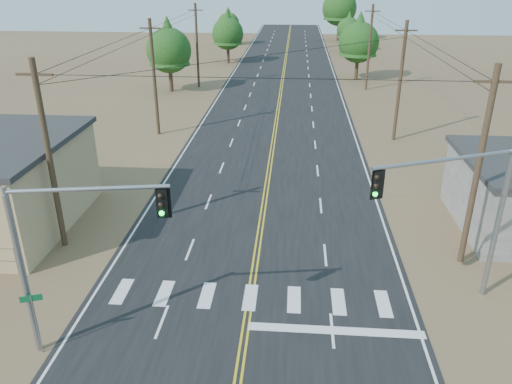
# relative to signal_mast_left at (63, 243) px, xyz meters

# --- Properties ---
(road) EXTENTS (15.00, 200.00, 0.02)m
(road) POSITION_rel_signal_mast_left_xyz_m (6.40, 25.74, -4.72)
(road) COLOR black
(road) RESTS_ON ground
(utility_pole_left_near) EXTENTS (1.80, 0.30, 10.00)m
(utility_pole_left_near) POSITION_rel_signal_mast_left_xyz_m (-4.10, 7.74, 0.39)
(utility_pole_left_near) COLOR #4C3826
(utility_pole_left_near) RESTS_ON ground
(utility_pole_left_mid) EXTENTS (1.80, 0.30, 10.00)m
(utility_pole_left_mid) POSITION_rel_signal_mast_left_xyz_m (-4.10, 27.74, 0.39)
(utility_pole_left_mid) COLOR #4C3826
(utility_pole_left_mid) RESTS_ON ground
(utility_pole_left_far) EXTENTS (1.80, 0.30, 10.00)m
(utility_pole_left_far) POSITION_rel_signal_mast_left_xyz_m (-4.10, 47.74, 0.39)
(utility_pole_left_far) COLOR #4C3826
(utility_pole_left_far) RESTS_ON ground
(utility_pole_right_near) EXTENTS (1.80, 0.30, 10.00)m
(utility_pole_right_near) POSITION_rel_signal_mast_left_xyz_m (16.90, 7.74, 0.39)
(utility_pole_right_near) COLOR #4C3826
(utility_pole_right_near) RESTS_ON ground
(utility_pole_right_mid) EXTENTS (1.80, 0.30, 10.00)m
(utility_pole_right_mid) POSITION_rel_signal_mast_left_xyz_m (16.90, 27.74, 0.39)
(utility_pole_right_mid) COLOR #4C3826
(utility_pole_right_mid) RESTS_ON ground
(utility_pole_right_far) EXTENTS (1.80, 0.30, 10.00)m
(utility_pole_right_far) POSITION_rel_signal_mast_left_xyz_m (16.90, 47.74, 0.39)
(utility_pole_right_far) COLOR #4C3826
(utility_pole_right_far) RESTS_ON ground
(signal_mast_left) EXTENTS (5.62, 1.16, 7.00)m
(signal_mast_left) POSITION_rel_signal_mast_left_xyz_m (0.00, 0.00, 0.00)
(signal_mast_left) COLOR gray
(signal_mast_left) RESTS_ON ground
(signal_mast_right) EXTENTS (6.16, 2.75, 7.19)m
(signal_mast_right) POSITION_rel_signal_mast_left_xyz_m (15.29, 4.14, 0.18)
(signal_mast_right) COLOR gray
(signal_mast_right) RESTS_ON ground
(street_sign) EXTENTS (0.76, 0.31, 2.68)m
(street_sign) POSITION_rel_signal_mast_left_xyz_m (-1.40, -0.41, -2.93)
(street_sign) COLOR gray
(street_sign) RESTS_ON ground
(tree_left_near) EXTENTS (5.30, 5.30, 8.84)m
(tree_left_near) POSITION_rel_signal_mast_left_xyz_m (-6.97, 44.92, 0.68)
(tree_left_near) COLOR #3F2D1E
(tree_left_near) RESTS_ON ground
(tree_left_mid) EXTENTS (4.90, 4.90, 8.17)m
(tree_left_mid) POSITION_rel_signal_mast_left_xyz_m (-2.60, 65.30, 0.27)
(tree_left_mid) COLOR #3F2D1E
(tree_left_mid) RESTS_ON ground
(tree_left_far) EXTENTS (4.28, 4.28, 7.13)m
(tree_left_far) POSITION_rel_signal_mast_left_xyz_m (-5.18, 85.97, -0.37)
(tree_left_far) COLOR #3F2D1E
(tree_left_far) RESTS_ON ground
(tree_right_near) EXTENTS (5.29, 5.29, 8.82)m
(tree_right_near) POSITION_rel_signal_mast_left_xyz_m (16.32, 53.92, 0.67)
(tree_right_near) COLOR #3F2D1E
(tree_right_near) RESTS_ON ground
(tree_right_mid) EXTENTS (4.20, 4.20, 7.00)m
(tree_right_mid) POSITION_rel_signal_mast_left_xyz_m (17.32, 78.83, -0.45)
(tree_right_mid) COLOR #3F2D1E
(tree_right_mid) RESTS_ON ground
(tree_right_far) EXTENTS (6.95, 6.95, 11.58)m
(tree_right_far) POSITION_rel_signal_mast_left_xyz_m (16.65, 94.13, 2.36)
(tree_right_far) COLOR #3F2D1E
(tree_right_far) RESTS_ON ground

